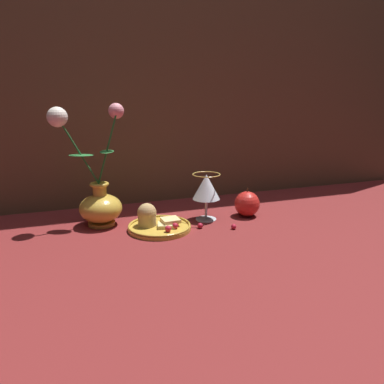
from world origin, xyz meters
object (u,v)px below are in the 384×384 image
Objects in this scene: apple_beside_vase at (247,204)px; wine_glass at (206,188)px; vase at (98,194)px; plate_with_pastries at (156,223)px.

wine_glass is at bearing 175.56° from apple_beside_vase.
plate_with_pastries is (0.15, -0.09, -0.08)m from vase.
vase is 2.45× the size of wine_glass.
wine_glass reaches higher than apple_beside_vase.
apple_beside_vase is at bearing 4.81° from plate_with_pastries.
plate_with_pastries is at bearing -31.69° from vase.
vase is 0.46m from apple_beside_vase.
vase is 0.19m from plate_with_pastries.
wine_glass is at bearing -10.24° from vase.
plate_with_pastries is 0.30m from apple_beside_vase.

